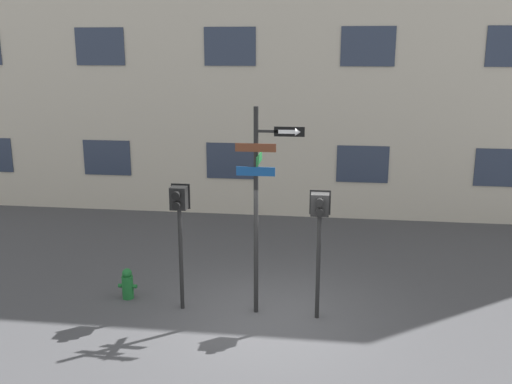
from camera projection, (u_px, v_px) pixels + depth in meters
ground_plane at (271, 319)px, 11.02m from camera, size 60.00×60.00×0.00m
street_sign_pole at (260, 195)px, 10.73m from camera, size 1.27×0.72×4.06m
pedestrian_signal_left at (179, 212)px, 10.98m from camera, size 0.37×0.40×2.55m
pedestrian_signal_right at (319, 219)px, 10.59m from camera, size 0.39×0.40×2.52m
fire_hydrant at (128, 284)px, 11.86m from camera, size 0.40×0.24×0.66m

